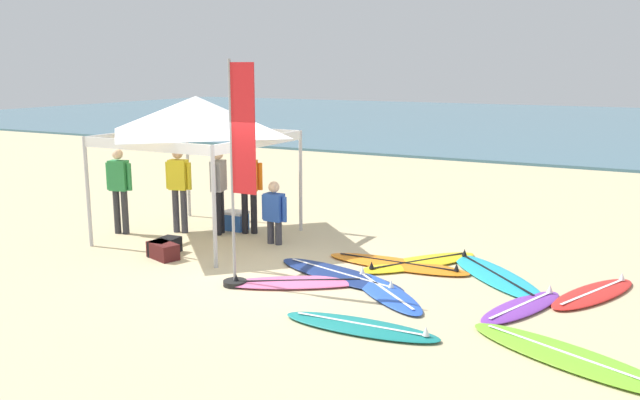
{
  "coord_description": "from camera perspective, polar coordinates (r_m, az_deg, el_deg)",
  "views": [
    {
      "loc": [
        5.33,
        -8.61,
        3.28
      ],
      "look_at": [
        0.06,
        1.34,
        1.0
      ],
      "focal_mm": 36.94,
      "sensor_mm": 36.0,
      "label": 1
    }
  ],
  "objects": [
    {
      "name": "surfboard_cyan",
      "position": [
        10.87,
        14.9,
        -6.31
      ],
      "size": [
        2.22,
        2.3,
        0.19
      ],
      "color": "#23B2CC",
      "rests_on": "ground"
    },
    {
      "name": "person_green",
      "position": [
        13.62,
        -16.99,
        1.25
      ],
      "size": [
        0.54,
        0.3,
        1.71
      ],
      "color": "#2D2D33",
      "rests_on": "ground"
    },
    {
      "name": "gear_bag_by_pole",
      "position": [
        11.82,
        -13.45,
        -4.3
      ],
      "size": [
        0.67,
        0.49,
        0.28
      ],
      "primitive_type": "cube",
      "rotation": [
        0.0,
        0.0,
        2.82
      ],
      "color": "#4C1919",
      "rests_on": "ground"
    },
    {
      "name": "surfboard_yellow",
      "position": [
        11.3,
        8.55,
        -5.37
      ],
      "size": [
        1.82,
        2.28,
        0.19
      ],
      "color": "yellow",
      "rests_on": "ground"
    },
    {
      "name": "banner_flag",
      "position": [
        9.78,
        -7.06,
        1.3
      ],
      "size": [
        0.6,
        0.36,
        3.4
      ],
      "color": "#99999E",
      "rests_on": "ground"
    },
    {
      "name": "person_grey",
      "position": [
        13.15,
        -8.77,
        1.26
      ],
      "size": [
        0.31,
        0.53,
        1.71
      ],
      "color": "black",
      "rests_on": "ground"
    },
    {
      "name": "canopy_tent",
      "position": [
        12.72,
        -10.65,
        7.22
      ],
      "size": [
        2.99,
        2.99,
        2.75
      ],
      "color": "#B7B7BC",
      "rests_on": "ground"
    },
    {
      "name": "person_blue",
      "position": [
        12.33,
        -3.99,
        -0.87
      ],
      "size": [
        0.55,
        0.24,
        1.2
      ],
      "color": "#383842",
      "rests_on": "ground"
    },
    {
      "name": "surfboard_blue",
      "position": [
        9.81,
        5.66,
        -7.93
      ],
      "size": [
        1.87,
        1.74,
        0.19
      ],
      "color": "blue",
      "rests_on": "ground"
    },
    {
      "name": "person_orange",
      "position": [
        13.11,
        -6.19,
        1.3
      ],
      "size": [
        0.5,
        0.36,
        1.71
      ],
      "color": "black",
      "rests_on": "ground"
    },
    {
      "name": "surfboard_red",
      "position": [
        10.49,
        22.63,
        -7.48
      ],
      "size": [
        1.3,
        2.09,
        0.19
      ],
      "color": "red",
      "rests_on": "ground"
    },
    {
      "name": "cooler_box",
      "position": [
        13.6,
        -7.38,
        -1.76
      ],
      "size": [
        0.5,
        0.36,
        0.39
      ],
      "color": "#2D60B7",
      "rests_on": "ground"
    },
    {
      "name": "surfboard_pink",
      "position": [
        10.19,
        -2.03,
        -7.13
      ],
      "size": [
        2.26,
        1.71,
        0.19
      ],
      "color": "pink",
      "rests_on": "ground"
    },
    {
      "name": "surfboard_lime",
      "position": [
        8.22,
        20.77,
        -12.59
      ],
      "size": [
        2.63,
        1.6,
        0.19
      ],
      "color": "#7AD12D",
      "rests_on": "ground"
    },
    {
      "name": "surfboard_orange",
      "position": [
        11.17,
        6.73,
        -5.52
      ],
      "size": [
        2.5,
        0.69,
        0.19
      ],
      "color": "orange",
      "rests_on": "ground"
    },
    {
      "name": "ground_plane",
      "position": [
        10.65,
        -3.69,
        -6.52
      ],
      "size": [
        80.0,
        80.0,
        0.0
      ],
      "primitive_type": "plane",
      "color": "beige"
    },
    {
      "name": "sea",
      "position": [
        41.27,
        20.53,
        6.22
      ],
      "size": [
        80.0,
        36.0,
        0.1
      ],
      "primitive_type": "cube",
      "color": "teal",
      "rests_on": "ground"
    },
    {
      "name": "gear_bag_near_tent",
      "position": [
        12.06,
        -13.27,
        -3.96
      ],
      "size": [
        0.36,
        0.62,
        0.28
      ],
      "primitive_type": "cube",
      "rotation": [
        0.0,
        0.0,
        1.65
      ],
      "color": "black",
      "rests_on": "ground"
    },
    {
      "name": "surfboard_teal",
      "position": [
        8.55,
        3.58,
        -10.89
      ],
      "size": [
        2.12,
        0.66,
        0.19
      ],
      "color": "#19847F",
      "rests_on": "ground"
    },
    {
      "name": "surfboard_navy",
      "position": [
        10.54,
        1.73,
        -6.49
      ],
      "size": [
        2.62,
        1.35,
        0.19
      ],
      "color": "navy",
      "rests_on": "ground"
    },
    {
      "name": "surfboard_purple",
      "position": [
        9.6,
        17.11,
        -8.83
      ],
      "size": [
        1.09,
        1.88,
        0.19
      ],
      "color": "purple",
      "rests_on": "ground"
    },
    {
      "name": "person_yellow",
      "position": [
        13.42,
        -12.13,
        1.35
      ],
      "size": [
        0.54,
        0.3,
        1.71
      ],
      "color": "#383842",
      "rests_on": "ground"
    }
  ]
}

